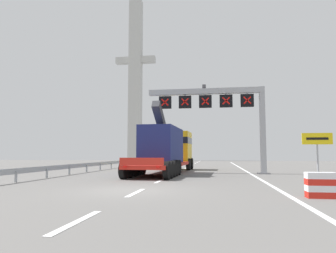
% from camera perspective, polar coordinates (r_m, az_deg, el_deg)
% --- Properties ---
extents(ground, '(112.00, 112.00, 0.00)m').
position_cam_1_polar(ground, '(13.42, -6.77, -11.65)').
color(ground, slate).
extents(lane_markings, '(0.20, 60.97, 0.01)m').
position_cam_1_polar(lane_markings, '(36.21, 3.71, -7.44)').
color(lane_markings, silver).
rests_on(lane_markings, ground).
extents(edge_line_right, '(0.20, 63.00, 0.01)m').
position_cam_1_polar(edge_line_right, '(25.04, 14.95, -8.39)').
color(edge_line_right, silver).
rests_on(edge_line_right, ground).
extents(overhead_lane_gantry, '(9.48, 0.90, 7.10)m').
position_cam_1_polar(overhead_lane_gantry, '(25.12, 9.65, 3.88)').
color(overhead_lane_gantry, '#9EA0A5').
rests_on(overhead_lane_gantry, ground).
extents(heavy_haul_truck_red, '(3.55, 14.15, 5.30)m').
position_cam_1_polar(heavy_haul_truck_red, '(26.08, 0.08, -4.06)').
color(heavy_haul_truck_red, red).
rests_on(heavy_haul_truck_red, ground).
extents(exit_sign_yellow, '(1.44, 0.15, 2.59)m').
position_cam_1_polar(exit_sign_yellow, '(17.12, 25.78, -3.17)').
color(exit_sign_yellow, '#9EA0A5').
rests_on(exit_sign_yellow, ground).
extents(crash_barrier_striped, '(1.01, 0.51, 0.90)m').
position_cam_1_polar(crash_barrier_striped, '(12.37, 26.33, -9.65)').
color(crash_barrier_striped, red).
rests_on(crash_barrier_striped, ground).
extents(guardrail_left, '(0.13, 31.25, 0.76)m').
position_cam_1_polar(guardrail_left, '(28.61, -13.58, -6.86)').
color(guardrail_left, '#999EA3').
rests_on(guardrail_left, ground).
extents(bridge_pylon_distant, '(9.00, 2.00, 36.52)m').
position_cam_1_polar(bridge_pylon_distant, '(71.07, -6.02, 8.95)').
color(bridge_pylon_distant, '#B7B7B2').
rests_on(bridge_pylon_distant, ground).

